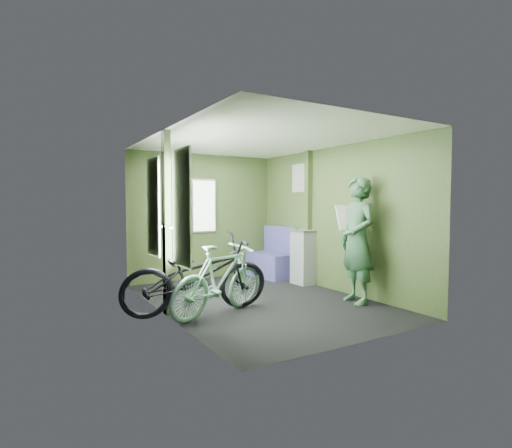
% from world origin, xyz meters
% --- Properties ---
extents(room, '(4.00, 4.02, 2.31)m').
position_xyz_m(room, '(-0.04, 0.04, 1.44)').
color(room, black).
rests_on(room, ground).
extents(bicycle_black, '(1.96, 0.99, 1.10)m').
position_xyz_m(bicycle_black, '(-1.04, -0.20, 0.00)').
color(bicycle_black, black).
rests_on(bicycle_black, ground).
extents(bicycle_mint, '(1.62, 1.02, 0.97)m').
position_xyz_m(bicycle_mint, '(-0.82, -0.42, 0.00)').
color(bicycle_mint, '#7CBD9D').
rests_on(bicycle_mint, ground).
extents(passenger, '(0.54, 0.76, 1.77)m').
position_xyz_m(passenger, '(1.11, -0.81, 0.89)').
color(passenger, '#315A3B').
rests_on(passenger, ground).
extents(waste_box, '(0.28, 0.39, 0.94)m').
position_xyz_m(waste_box, '(1.26, 0.62, 0.47)').
color(waste_box, gray).
rests_on(waste_box, ground).
extents(bench_seat, '(0.59, 0.96, 0.96)m').
position_xyz_m(bench_seat, '(1.15, 1.45, 0.28)').
color(bench_seat, navy).
rests_on(bench_seat, ground).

